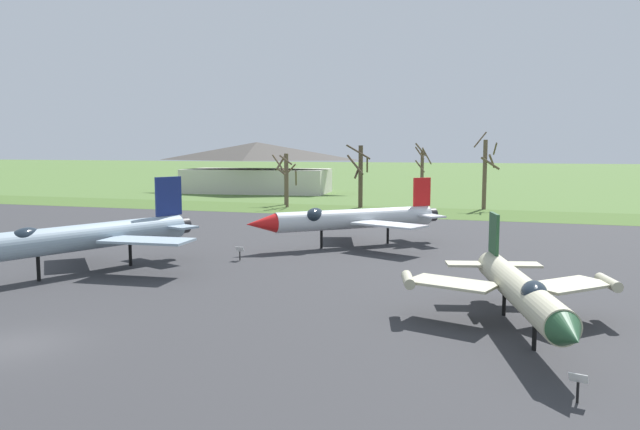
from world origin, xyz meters
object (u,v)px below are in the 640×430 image
object	(u,v)px
jet_fighter_rear_left	(349,219)
info_placard_front_left	(578,385)
jet_fighter_front_left	(520,289)
visitor_building	(257,167)
jet_fighter_rear_center	(82,237)
info_placard_rear_left	(240,252)

from	to	relation	value
jet_fighter_rear_left	info_placard_front_left	bearing A→B (deg)	-61.78
jet_fighter_front_left	info_placard_front_left	bearing A→B (deg)	-76.43
jet_fighter_front_left	visitor_building	world-z (taller)	visitor_building
jet_fighter_front_left	info_placard_front_left	world-z (taller)	jet_fighter_front_left
visitor_building	jet_fighter_rear_left	bearing A→B (deg)	-59.69
jet_fighter_front_left	visitor_building	size ratio (longest dim) A/B	0.49
jet_fighter_rear_center	visitor_building	world-z (taller)	visitor_building
info_placard_rear_left	visitor_building	size ratio (longest dim) A/B	0.04
info_placard_front_left	jet_fighter_front_left	bearing A→B (deg)	103.57
jet_fighter_rear_center	jet_fighter_rear_left	world-z (taller)	jet_fighter_rear_center
jet_fighter_front_left	jet_fighter_rear_left	xyz separation A→B (m)	(-12.14, 18.91, 0.34)
jet_fighter_rear_center	info_placard_rear_left	size ratio (longest dim) A/B	15.70
jet_fighter_front_left	jet_fighter_rear_left	world-z (taller)	jet_fighter_rear_left
jet_fighter_front_left	info_placard_front_left	size ratio (longest dim) A/B	13.25
jet_fighter_rear_center	info_placard_rear_left	bearing A→B (deg)	44.12
jet_fighter_rear_center	visitor_building	size ratio (longest dim) A/B	0.59
info_placard_front_left	info_placard_rear_left	size ratio (longest dim) A/B	0.98
jet_fighter_rear_left	jet_fighter_rear_center	bearing A→B (deg)	-130.37
jet_fighter_front_left	info_placard_rear_left	size ratio (longest dim) A/B	12.99
jet_fighter_front_left	jet_fighter_rear_center	xyz separation A→B (m)	(-24.53, 4.34, 0.43)
jet_fighter_rear_center	jet_fighter_rear_left	size ratio (longest dim) A/B	1.15
info_placard_front_left	jet_fighter_rear_center	bearing A→B (deg)	157.04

